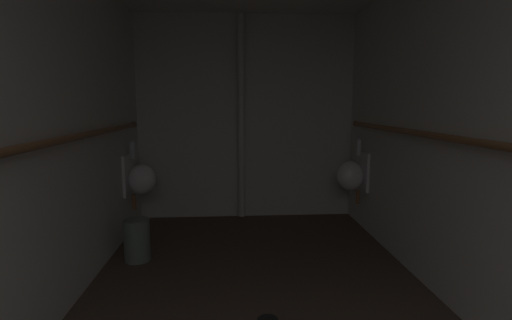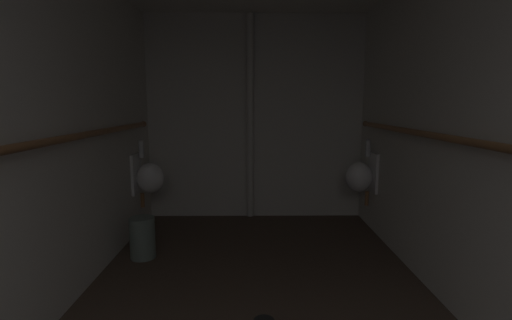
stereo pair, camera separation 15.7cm
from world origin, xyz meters
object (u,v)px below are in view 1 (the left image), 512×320
Objects in this scene: floor_drain at (268,319)px; standpipe_back_wall at (241,119)px; urinal_left_mid at (140,178)px; urinal_right_mid at (352,175)px; waste_bin at (137,240)px.

standpipe_back_wall is at bearing 92.57° from floor_drain.
floor_drain is (0.10, -2.29, -1.24)m from standpipe_back_wall.
urinal_left_mid is 2.25m from floor_drain.
urinal_right_mid is 1.47m from standpipe_back_wall.
urinal_right_mid is 2.25m from floor_drain.
floor_drain is at bearing -121.97° from urinal_right_mid.
urinal_right_mid reaches higher than waste_bin.
waste_bin is at bearing 136.14° from floor_drain.
urinal_right_mid is 2.41m from waste_bin.
urinal_right_mid is at bearing 1.25° from urinal_left_mid.
urinal_right_mid is at bearing -20.31° from standpipe_back_wall.
urinal_left_mid is 5.39× the size of floor_drain.
standpipe_back_wall is 1.91m from waste_bin.
standpipe_back_wall reaches higher than urinal_right_mid.
standpipe_back_wall is at bearing 51.28° from waste_bin.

